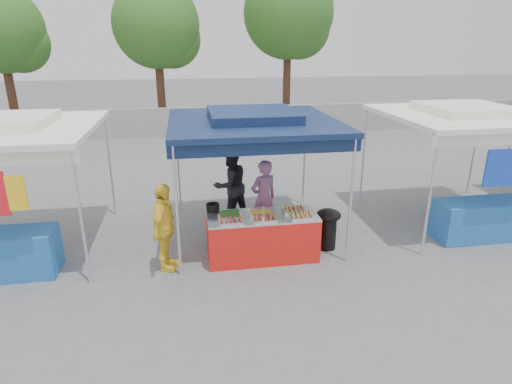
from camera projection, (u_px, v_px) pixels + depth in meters
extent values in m
plane|color=slate|center=(261.00, 255.00, 8.10)|extent=(80.00, 80.00, 0.00)
cube|color=gray|center=(216.00, 121.00, 18.12)|extent=(40.00, 0.25, 1.20)
cylinder|color=silver|center=(177.00, 213.00, 7.02)|extent=(0.05, 0.05, 2.30)
cylinder|color=silver|center=(351.00, 203.00, 7.48)|extent=(0.05, 0.05, 2.30)
cylinder|color=silver|center=(178.00, 164.00, 9.81)|extent=(0.05, 0.05, 2.30)
cylinder|color=silver|center=(304.00, 159.00, 10.27)|extent=(0.05, 0.05, 2.30)
cube|color=#122249|center=(253.00, 122.00, 8.24)|extent=(3.20, 3.20, 0.10)
cube|color=#122249|center=(253.00, 115.00, 8.20)|extent=(1.65, 1.65, 0.18)
cube|color=#122249|center=(267.00, 147.00, 6.90)|extent=(3.20, 0.04, 0.25)
cylinder|color=silver|center=(81.00, 219.00, 6.78)|extent=(0.05, 0.05, 2.30)
cylinder|color=silver|center=(110.00, 167.00, 9.57)|extent=(0.05, 0.05, 2.30)
cube|color=white|center=(1.00, 129.00, 7.54)|extent=(3.20, 3.20, 0.10)
cube|color=white|center=(0.00, 122.00, 7.50)|extent=(1.65, 1.65, 0.18)
cube|color=blue|center=(1.00, 254.00, 7.27)|extent=(1.80, 0.70, 0.80)
cube|color=yellow|center=(11.00, 194.00, 6.45)|extent=(0.45, 0.04, 0.55)
cylinder|color=silver|center=(430.00, 198.00, 7.72)|extent=(0.05, 0.05, 2.30)
cylinder|color=silver|center=(363.00, 156.00, 10.51)|extent=(0.05, 0.05, 2.30)
cylinder|color=silver|center=(474.00, 151.00, 10.97)|extent=(0.05, 0.05, 2.30)
cube|color=white|center=(465.00, 115.00, 8.94)|extent=(3.20, 3.20, 0.10)
cube|color=white|center=(466.00, 109.00, 8.90)|extent=(1.65, 1.65, 0.18)
cube|color=blue|center=(479.00, 220.00, 8.67)|extent=(1.80, 0.70, 0.80)
cube|color=blue|center=(510.00, 168.00, 7.76)|extent=(1.00, 0.04, 0.70)
cylinder|color=silver|center=(509.00, 149.00, 11.13)|extent=(0.05, 0.05, 2.30)
cylinder|color=#492B1C|center=(10.00, 88.00, 18.04)|extent=(0.36, 0.36, 3.82)
sphere|color=#356A23|center=(19.00, 43.00, 17.71)|extent=(2.40, 2.40, 2.40)
cylinder|color=#492B1C|center=(160.00, 84.00, 18.86)|extent=(0.36, 0.36, 4.00)
sphere|color=#356A23|center=(156.00, 24.00, 18.04)|extent=(3.66, 3.66, 3.66)
sphere|color=#356A23|center=(171.00, 39.00, 18.51)|extent=(2.52, 2.52, 2.52)
cylinder|color=#492B1C|center=(287.00, 76.00, 20.32)|extent=(0.36, 0.36, 4.49)
sphere|color=#356A23|center=(288.00, 13.00, 19.40)|extent=(4.11, 4.11, 4.11)
sphere|color=#356A23|center=(299.00, 28.00, 19.89)|extent=(2.82, 2.82, 2.82)
cube|color=red|center=(262.00, 237.00, 7.87)|extent=(2.00, 0.80, 0.81)
cube|color=silver|center=(262.00, 216.00, 7.73)|extent=(2.00, 0.80, 0.04)
cube|color=white|center=(231.00, 221.00, 7.40)|extent=(0.42, 0.30, 0.05)
cube|color=maroon|center=(231.00, 219.00, 7.39)|extent=(0.35, 0.25, 0.02)
cube|color=white|center=(265.00, 219.00, 7.50)|extent=(0.42, 0.30, 0.05)
cube|color=maroon|center=(265.00, 217.00, 7.49)|extent=(0.35, 0.25, 0.02)
cube|color=white|center=(301.00, 216.00, 7.60)|extent=(0.42, 0.30, 0.05)
cube|color=#C67F44|center=(302.00, 215.00, 7.59)|extent=(0.35, 0.25, 0.02)
cube|color=white|center=(230.00, 215.00, 7.68)|extent=(0.42, 0.30, 0.05)
cube|color=#2E6322|center=(229.00, 213.00, 7.66)|extent=(0.35, 0.25, 0.02)
cube|color=white|center=(260.00, 213.00, 7.77)|extent=(0.42, 0.30, 0.05)
cube|color=gold|center=(260.00, 211.00, 7.75)|extent=(0.35, 0.25, 0.02)
cube|color=white|center=(294.00, 210.00, 7.88)|extent=(0.42, 0.30, 0.05)
cube|color=#C67F44|center=(294.00, 208.00, 7.87)|extent=(0.35, 0.25, 0.02)
cylinder|color=black|center=(213.00, 207.00, 7.89)|extent=(0.25, 0.25, 0.14)
cylinder|color=silver|center=(263.00, 219.00, 7.43)|extent=(0.08, 0.08, 0.10)
cylinder|color=black|center=(327.00, 233.00, 8.26)|extent=(0.33, 0.33, 0.65)
ellipsoid|color=black|center=(329.00, 215.00, 8.13)|extent=(0.48, 0.48, 0.22)
cube|color=#1641B8|center=(234.00, 235.00, 8.56)|extent=(0.52, 0.36, 0.31)
cube|color=#1641B8|center=(271.00, 237.00, 8.51)|extent=(0.46, 0.33, 0.28)
cube|color=#1641B8|center=(271.00, 225.00, 8.42)|extent=(0.43, 0.30, 0.26)
imported|color=#9C6391|center=(264.00, 199.00, 8.65)|extent=(0.69, 0.58, 1.62)
imported|color=#222227|center=(231.00, 185.00, 9.32)|extent=(1.03, 0.95, 1.70)
imported|color=yellow|center=(164.00, 228.00, 7.35)|extent=(0.62, 1.00, 1.58)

